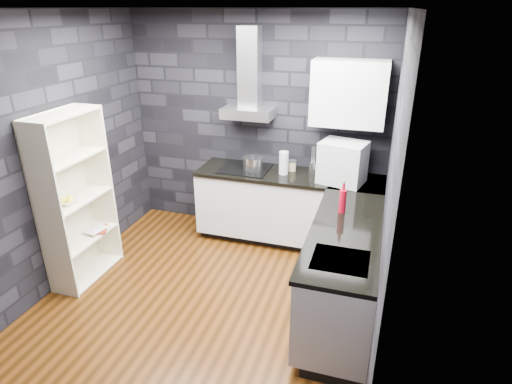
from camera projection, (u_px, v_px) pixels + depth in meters
The scene contains 28 objects.
ground at pixel (211, 294), 4.39m from camera, with size 3.20×3.20×0.00m, color #48250A.
ceiling at pixel (196, 8), 3.31m from camera, with size 3.20×3.20×0.00m, color white.
wall_back at pixel (257, 127), 5.27m from camera, with size 3.20×0.05×2.70m, color black.
wall_front at pixel (90, 267), 2.43m from camera, with size 3.20×0.05×2.70m, color black.
wall_left at pixel (55, 154), 4.29m from camera, with size 0.05×3.20×2.70m, color black.
wall_right at pixel (392, 192), 3.41m from camera, with size 0.05×3.20×2.70m, color black.
toekick_back at pixel (288, 235), 5.41m from camera, with size 2.18×0.50×0.10m, color black.
toekick_right at pixel (344, 309), 4.09m from camera, with size 0.50×1.78×0.10m, color black.
counter_back_cab at pixel (288, 206), 5.20m from camera, with size 2.20×0.60×0.76m, color silver.
counter_right_cab at pixel (343, 270), 3.93m from camera, with size 0.60×1.80×0.76m, color silver.
counter_back_top at pixel (289, 176), 5.03m from camera, with size 2.20×0.62×0.04m, color black.
counter_right_top at pixel (346, 232), 3.78m from camera, with size 0.62×1.80×0.04m, color black.
counter_corner_top at pixel (358, 183), 4.83m from camera, with size 0.62×0.62×0.04m, color black.
hood_body at pixel (248, 113), 5.03m from camera, with size 0.60×0.34×0.12m, color #AAABAF.
hood_chimney at pixel (250, 67), 4.89m from camera, with size 0.24×0.20×0.90m, color #AAABAF.
upper_cabinet at pixel (349, 93), 4.60m from camera, with size 0.80×0.35×0.70m, color silver.
cooktop at pixel (245, 169), 5.18m from camera, with size 0.58×0.50×0.01m, color black.
sink_rim at pixel (340, 260), 3.33m from camera, with size 0.44×0.40×0.01m, color #AAABAF.
pot at pixel (253, 164), 5.11m from camera, with size 0.24×0.24×0.14m, color #B9B9BE.
glass_vase at pixel (284, 163), 4.98m from camera, with size 0.11×0.11×0.27m, color silver.
storage_jar at pixel (292, 166), 5.11m from camera, with size 0.09×0.09×0.11m, color tan.
utensil_crock at pixel (312, 167), 5.06m from camera, with size 0.09×0.09×0.12m, color #B9B9BE.
appliance_garage at pixel (343, 163), 4.71m from camera, with size 0.48×0.37×0.48m, color #B6B9BD.
red_bottle at pixel (342, 201), 4.05m from camera, with size 0.07×0.07×0.23m, color maroon.
bookshelf at pixel (76, 200), 4.36m from camera, with size 0.34×0.80×1.80m, color beige.
fruit_bowl at pixel (67, 201), 4.24m from camera, with size 0.22×0.22×0.05m, color white.
book_red at pixel (90, 222), 4.61m from camera, with size 0.17×0.02×0.22m, color maroon.
book_second at pixel (89, 219), 4.62m from camera, with size 0.17×0.02×0.23m, color #B2B2B2.
Camera 1 is at (1.51, -3.31, 2.71)m, focal length 30.00 mm.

